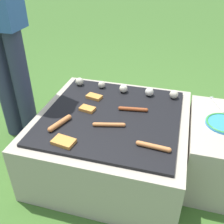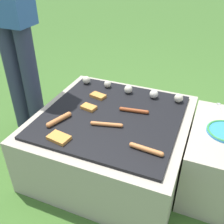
{
  "view_description": "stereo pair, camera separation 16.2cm",
  "coord_description": "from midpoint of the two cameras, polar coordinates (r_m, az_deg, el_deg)",
  "views": [
    {
      "loc": [
        0.36,
        -1.31,
        1.31
      ],
      "look_at": [
        0.0,
        0.0,
        0.43
      ],
      "focal_mm": 42.0,
      "sensor_mm": 36.0,
      "label": 1
    },
    {
      "loc": [
        0.52,
        -1.26,
        1.31
      ],
      "look_at": [
        0.0,
        0.0,
        0.43
      ],
      "focal_mm": 42.0,
      "sensor_mm": 36.0,
      "label": 2
    }
  ],
  "objects": [
    {
      "name": "ground_plane",
      "position": [
        1.89,
        2.5,
        -11.06
      ],
      "size": [
        14.0,
        14.0,
        0.0
      ],
      "primitive_type": "plane",
      "color": "#3D6628"
    },
    {
      "name": "grill",
      "position": [
        1.76,
        2.66,
        -6.3
      ],
      "size": [
        0.94,
        0.94,
        0.41
      ],
      "color": "#A89E8C",
      "rests_on": "ground_plane"
    },
    {
      "name": "side_ledge",
      "position": [
        1.77,
        24.55,
        -9.4
      ],
      "size": [
        0.37,
        0.63,
        0.41
      ],
      "color": "#A89E8C",
      "rests_on": "ground_plane"
    },
    {
      "name": "person_standing",
      "position": [
        1.92,
        -19.53,
        21.85
      ],
      "size": [
        0.3,
        0.23,
        1.75
      ],
      "color": "#2D334C",
      "rests_on": "ground_plane"
    },
    {
      "name": "sausage_front_center",
      "position": [
        1.53,
        1.85,
        -2.79
      ],
      "size": [
        0.19,
        0.06,
        0.02
      ],
      "color": "#C6753D",
      "rests_on": "grill"
    },
    {
      "name": "sausage_front_right",
      "position": [
        1.37,
        10.87,
        -8.12
      ],
      "size": [
        0.19,
        0.04,
        0.03
      ],
      "color": "#C6753D",
      "rests_on": "grill"
    },
    {
      "name": "sausage_mid_right",
      "position": [
        1.66,
        7.6,
        0.24
      ],
      "size": [
        0.19,
        0.05,
        0.02
      ],
      "color": "#93421E",
      "rests_on": "grill"
    },
    {
      "name": "sausage_back_left",
      "position": [
        1.58,
        -8.59,
        -1.71
      ],
      "size": [
        0.08,
        0.18,
        0.03
      ],
      "color": "#C6753D",
      "rests_on": "grill"
    },
    {
      "name": "bread_slice_left",
      "position": [
        1.44,
        -8.34,
        -5.68
      ],
      "size": [
        0.13,
        0.1,
        0.02
      ],
      "color": "#D18438",
      "rests_on": "grill"
    },
    {
      "name": "bread_slice_right",
      "position": [
        1.82,
        -0.52,
        3.48
      ],
      "size": [
        0.11,
        0.08,
        0.02
      ],
      "color": "#D18438",
      "rests_on": "grill"
    },
    {
      "name": "bread_slice_center",
      "position": [
        1.69,
        -2.36,
        0.94
      ],
      "size": [
        0.1,
        0.08,
        0.02
      ],
      "color": "#D18438",
      "rests_on": "grill"
    },
    {
      "name": "mushroom_row",
      "position": [
        1.87,
        6.73,
        4.88
      ],
      "size": [
        0.76,
        0.08,
        0.06
      ],
      "color": "beige",
      "rests_on": "grill"
    },
    {
      "name": "fork_utensil",
      "position": [
        1.84,
        25.23,
        0.29
      ],
      "size": [
        0.08,
        0.18,
        0.01
      ],
      "color": "silver",
      "rests_on": "side_ledge"
    }
  ]
}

